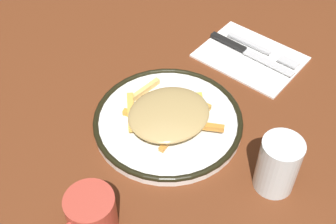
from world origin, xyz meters
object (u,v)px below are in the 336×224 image
Objects in this scene: fork at (262,50)px; water_glass at (278,165)px; plate at (168,121)px; fries_heap at (169,114)px; knife at (244,50)px; napkin at (250,56)px; coffee_mug at (91,213)px.

fork is 0.35m from water_glass.
plate is 0.03m from fries_heap.
fries_heap is at bearing -3.39° from fork.
fork is at bearing 131.91° from knife.
plate is at bearing -2.66° from napkin.
coffee_mug reaches higher than plate.
plate reaches higher than knife.
knife reaches higher than fork.
napkin is at bearing -140.59° from water_glass.
water_glass is at bearing 39.41° from napkin.
fork is 1.73× the size of coffee_mug.
fries_heap reaches higher than knife.
knife is at bearing -48.09° from fork.
fork is 0.84× the size of knife.
plate is 0.27m from knife.
knife is (-0.27, -0.01, -0.03)m from fries_heap.
coffee_mug is (0.24, 0.05, 0.03)m from plate.
water_glass reaches higher than napkin.
water_glass reaches higher than plate.
coffee_mug is at bearing 3.84° from napkin.
fries_heap is 1.95× the size of coffee_mug.
knife reaches higher than napkin.
fork is at bearing -177.67° from coffee_mug.
coffee_mug reaches higher than fork.
napkin is at bearing -23.49° from fork.
plate is 1.35× the size of knife.
water_glass reaches higher than knife.
plate is 1.61× the size of fork.
fork is (-0.30, 0.02, 0.00)m from plate.
water_glass is at bearing 41.83° from knife.
fries_heap is 1.88× the size of water_glass.
fries_heap is 1.13× the size of fork.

